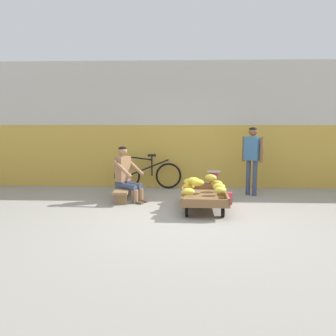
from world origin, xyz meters
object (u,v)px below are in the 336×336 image
at_px(low_bench, 123,191).
at_px(vendor_seated, 126,174).
at_px(customer_adult, 252,153).
at_px(bicycle_near_left, 148,175).
at_px(banana_cart, 204,197).
at_px(plastic_crate, 214,191).
at_px(shopping_bag, 227,198).
at_px(weighing_scale, 214,177).

height_order(low_bench, vendor_seated, vendor_seated).
height_order(low_bench, customer_adult, customer_adult).
relative_size(low_bench, bicycle_near_left, 0.67).
bearing_deg(banana_cart, bicycle_near_left, 122.46).
bearing_deg(customer_adult, low_bench, -168.07).
xyz_separation_m(banana_cart, plastic_crate, (0.28, 1.00, -0.09)).
xyz_separation_m(banana_cart, shopping_bag, (0.50, 0.46, -0.12)).
distance_m(plastic_crate, customer_adult, 1.23).
height_order(low_bench, shopping_bag, low_bench).
xyz_separation_m(low_bench, vendor_seated, (0.08, -0.04, 0.37)).
relative_size(low_bench, plastic_crate, 3.08).
bearing_deg(shopping_bag, vendor_seated, 173.73).
relative_size(low_bench, customer_adult, 0.72).
relative_size(vendor_seated, bicycle_near_left, 0.69).
relative_size(weighing_scale, customer_adult, 0.20).
bearing_deg(vendor_seated, low_bench, 149.35).
bearing_deg(shopping_bag, plastic_crate, 112.73).
relative_size(banana_cart, low_bench, 1.32).
xyz_separation_m(banana_cart, weighing_scale, (0.28, 1.00, 0.21)).
relative_size(weighing_scale, bicycle_near_left, 0.18).
height_order(bicycle_near_left, customer_adult, customer_adult).
height_order(weighing_scale, customer_adult, customer_adult).
distance_m(plastic_crate, weighing_scale, 0.30).
xyz_separation_m(low_bench, shopping_bag, (2.16, -0.27, -0.08)).
xyz_separation_m(banana_cart, bicycle_near_left, (-1.26, 1.98, 0.11)).
bearing_deg(bicycle_near_left, shopping_bag, -40.87).
bearing_deg(customer_adult, weighing_scale, -159.69).
height_order(bicycle_near_left, shopping_bag, bicycle_near_left).
bearing_deg(weighing_scale, vendor_seated, -170.39).
bearing_deg(plastic_crate, bicycle_near_left, 147.39).
distance_m(low_bench, weighing_scale, 1.97).
height_order(banana_cart, customer_adult, customer_adult).
relative_size(low_bench, vendor_seated, 0.97).
xyz_separation_m(vendor_seated, weighing_scale, (1.86, 0.31, -0.11)).
relative_size(vendor_seated, shopping_bag, 4.75).
height_order(low_bench, bicycle_near_left, bicycle_near_left).
bearing_deg(shopping_bag, customer_adult, 53.38).
height_order(vendor_seated, weighing_scale, vendor_seated).
bearing_deg(vendor_seated, banana_cart, -23.42).
distance_m(banana_cart, customer_adult, 1.89).
height_order(banana_cart, vendor_seated, vendor_seated).
xyz_separation_m(vendor_seated, customer_adult, (2.73, 0.64, 0.38)).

